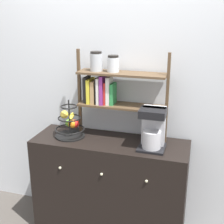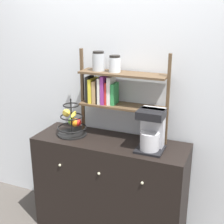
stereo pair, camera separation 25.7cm
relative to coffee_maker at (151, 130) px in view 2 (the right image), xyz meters
The scene contains 5 objects.
wall_back 0.53m from the coffee_maker, 141.41° to the left, with size 7.00×0.05×2.60m, color silver.
sideboard 0.72m from the coffee_maker, behind, with size 1.34×0.46×0.90m.
coffee_maker is the anchor object (origin of this frame).
fruit_stand 0.74m from the coffee_maker, behind, with size 0.26×0.26×0.34m.
shelf_hutch 0.53m from the coffee_maker, 160.28° to the left, with size 0.79×0.20×0.75m.
Camera 2 is at (0.96, -2.03, 1.98)m, focal length 50.00 mm.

